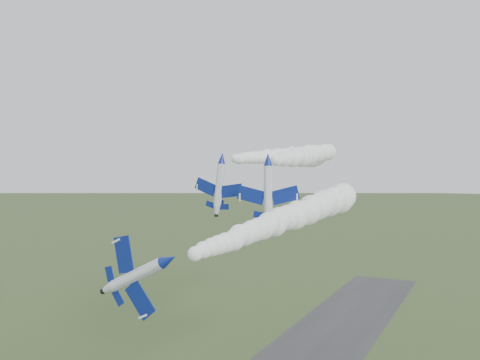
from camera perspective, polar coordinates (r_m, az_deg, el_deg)
The scene contains 6 objects.
jet_lead at distance 59.67m, azimuth -7.64°, elevation -8.43°, with size 4.51×11.79×8.84m.
smoke_trail_jet_lead at distance 85.33m, azimuth 5.04°, elevation -4.07°, with size 5.26×55.71×5.26m, color white, non-canonical shape.
jet_pair_left at distance 96.51m, azimuth -1.96°, elevation 2.37°, with size 9.73×11.75×2.95m.
smoke_trail_jet_pair_left at distance 127.38m, azimuth 5.42°, elevation 2.66°, with size 4.73×62.26×4.73m, color white, non-canonical shape.
jet_pair_right at distance 91.89m, azimuth 2.99°, elevation 2.23°, with size 10.94×12.89×3.18m.
smoke_trail_jet_pair_right at distance 128.55m, azimuth 6.45°, elevation 2.40°, with size 5.87×68.81×5.87m, color white, non-canonical shape.
Camera 1 is at (38.85, -60.39, 44.34)m, focal length 40.00 mm.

